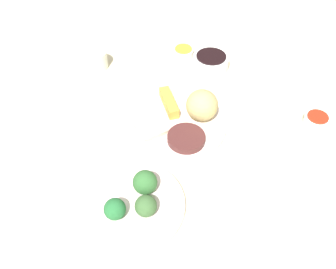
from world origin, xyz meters
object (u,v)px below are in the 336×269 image
at_px(soy_sauce_bowl, 211,62).
at_px(sauce_ramekin_sweet_and_sour, 316,121).
at_px(main_plate, 177,125).
at_px(teacup, 96,60).
at_px(broccoli_plate, 131,205).
at_px(sauce_ramekin_hot_mustard, 183,53).

distance_m(soy_sauce_bowl, sauce_ramekin_sweet_and_sour, 0.36).
relative_size(main_plate, soy_sauce_bowl, 2.31).
bearing_deg(teacup, broccoli_plate, -93.67).
height_order(sauce_ramekin_hot_mustard, teacup, teacup).
distance_m(main_plate, broccoli_plate, 0.26).
bearing_deg(soy_sauce_bowl, teacup, 160.12).
bearing_deg(teacup, sauce_ramekin_sweet_and_sour, -41.71).
bearing_deg(sauce_ramekin_sweet_and_sour, teacup, 138.29).
relative_size(main_plate, broccoli_plate, 1.09).
relative_size(broccoli_plate, soy_sauce_bowl, 2.13).
bearing_deg(sauce_ramekin_hot_mustard, sauce_ramekin_sweet_and_sour, -61.68).
bearing_deg(broccoli_plate, sauce_ramekin_hot_mustard, 58.07).
bearing_deg(teacup, sauce_ramekin_hot_mustard, -6.80).
bearing_deg(main_plate, teacup, 113.67).
xyz_separation_m(broccoli_plate, sauce_ramekin_sweet_and_sour, (0.52, 0.09, 0.01)).
height_order(broccoli_plate, teacup, teacup).
bearing_deg(soy_sauce_bowl, broccoli_plate, -131.86).
relative_size(sauce_ramekin_hot_mustard, sauce_ramekin_sweet_and_sour, 1.00).
xyz_separation_m(main_plate, sauce_ramekin_hot_mustard, (0.13, 0.30, 0.00)).
relative_size(broccoli_plate, sauce_ramekin_hot_mustard, 3.56).
height_order(sauce_ramekin_sweet_and_sour, teacup, teacup).
distance_m(main_plate, teacup, 0.36).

